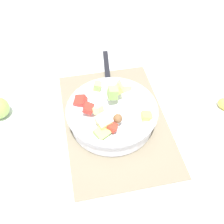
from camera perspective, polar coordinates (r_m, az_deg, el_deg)
ground_plane at (r=0.86m, az=0.69°, el=-1.94°), size 2.40×2.40×0.00m
placemat at (r=0.86m, az=0.69°, el=-1.81°), size 0.46×0.30×0.01m
salad_bowl at (r=0.82m, az=-0.03°, el=-0.37°), size 0.26×0.26×0.12m
serving_spoon at (r=0.98m, az=-0.87°, el=7.14°), size 0.21×0.05×0.01m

